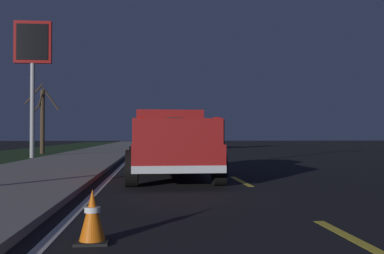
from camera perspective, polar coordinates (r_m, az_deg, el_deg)
ground at (r=27.69m, az=-0.43°, el=-3.49°), size 144.00×144.00×0.00m
sidewalk_shoulder at (r=27.81m, az=-12.24°, el=-3.34°), size 108.00×4.00×0.12m
grass_verge at (r=28.86m, az=-22.16°, el=-3.31°), size 108.00×6.00×0.01m
lane_markings at (r=29.49m, az=-5.68°, el=-3.33°), size 108.00×3.54×0.01m
pickup_truck at (r=12.13m, az=-2.75°, el=-1.95°), size 5.47×2.37×1.87m
sedan_black at (r=40.64m, az=0.77°, el=-1.62°), size 4.45×2.11×1.54m
sedan_white at (r=32.59m, az=-4.37°, el=-1.75°), size 4.45×2.10×1.54m
gas_price_sign at (r=24.94m, az=-19.59°, el=8.64°), size 0.27×1.90×7.11m
bare_tree_far at (r=30.15m, az=-18.50°, el=1.05°), size 1.17×2.17×4.48m
traffic_cone_near at (r=5.06m, az=-12.56°, el=-11.07°), size 0.36×0.36×0.58m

